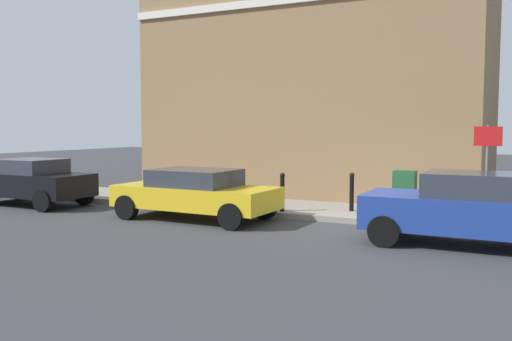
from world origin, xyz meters
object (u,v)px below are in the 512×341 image
Objects in this scene: car_blue at (472,208)px; utility_cabinet at (404,195)px; car_black at (30,181)px; street_sign at (487,160)px; bollard_far_kerb at (282,191)px; bollard_near_cabinet at (352,190)px; car_yellow at (195,193)px.

car_blue is 3.65× the size of utility_cabinet.
car_black is 12.97m from street_sign.
car_black is at bearing 100.72° from bollard_far_kerb.
street_sign is at bearing -89.03° from bollard_far_kerb.
bollard_far_kerb is (-0.91, 1.63, 0.00)m from bollard_near_cabinet.
car_yellow is at bearing -179.17° from car_black.
car_blue is 5.16m from bollard_far_kerb.
utility_cabinet is at bearing 69.82° from street_sign.
utility_cabinet is 3.16m from bollard_far_kerb.
utility_cabinet is 1.11× the size of bollard_far_kerb.
car_black reaches higher than bollard_far_kerb.
bollard_far_kerb is 5.12m from street_sign.
bollard_far_kerb is (1.37, -1.87, 0.00)m from car_yellow.
car_blue is 4.04× the size of bollard_near_cabinet.
bollard_near_cabinet is (2.28, -3.50, 0.00)m from car_yellow.
bollard_near_cabinet is (2.54, 3.26, -0.08)m from car_blue.
street_sign reaches higher than car_blue.
car_yellow is 5.95m from car_black.
car_black is at bearing 96.94° from street_sign.
bollard_near_cabinet is at bearing -60.85° from bollard_far_kerb.
car_yellow is (0.26, 6.76, -0.08)m from car_blue.
car_black reaches higher than car_yellow.
car_black is at bearing 104.20° from bollard_near_cabinet.
utility_cabinet is 2.32m from street_sign.
car_yellow is 4.14× the size of bollard_far_kerb.
bollard_near_cabinet is at bearing -38.23° from car_blue.
street_sign is (1.71, -0.14, 0.88)m from car_blue.
car_blue reaches higher than car_yellow.
bollard_near_cabinet is at bearing -166.05° from car_black.
street_sign is at bearing -110.18° from utility_cabinet.
bollard_near_cabinet is 0.45× the size of street_sign.
car_black is 9.74m from bollard_near_cabinet.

